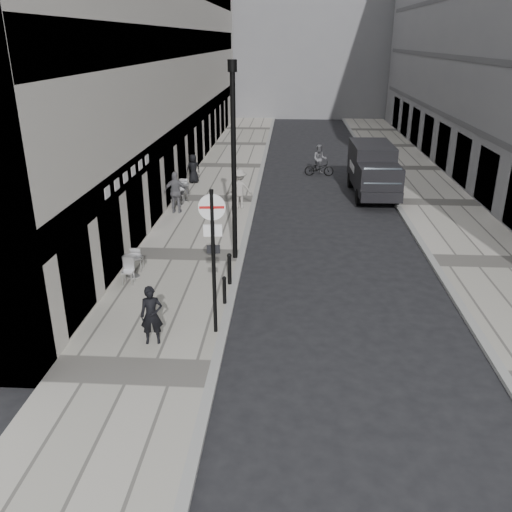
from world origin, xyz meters
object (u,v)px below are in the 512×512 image
Objects in this scene: cyclist at (319,164)px; walking_man at (152,315)px; sign_post at (213,244)px; panel_van at (373,168)px; lamppost at (234,154)px.

walking_man is at bearing -103.30° from cyclist.
walking_man is 20.30m from cyclist.
sign_post is 19.38m from cyclist.
panel_van reaches higher than cyclist.
lamppost reaches higher than cyclist.
cyclist is at bearing 73.50° from sign_post.
panel_van is at bearing -56.80° from cyclist.
lamppost is (1.57, 6.12, 3.01)m from walking_man.
walking_man is 2.46m from sign_post.
walking_man is 0.23× the size of lamppost.
panel_van is at bearing 56.54° from lamppost.
sign_post reaches higher than cyclist.
panel_van reaches higher than walking_man.
sign_post is 2.18× the size of cyclist.
cyclist is (5.24, 19.61, -0.20)m from walking_man.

